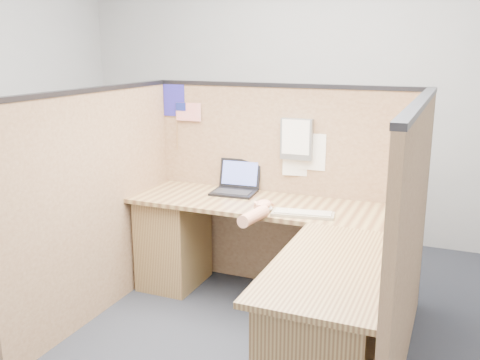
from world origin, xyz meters
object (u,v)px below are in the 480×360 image
at_px(l_desk, 273,274).
at_px(keyboard, 303,214).
at_px(laptop, 237,184).
at_px(mouse, 264,208).

xyz_separation_m(l_desk, keyboard, (0.13, 0.21, 0.35)).
relative_size(laptop, mouse, 2.78).
distance_m(l_desk, keyboard, 0.43).
bearing_deg(mouse, l_desk, -54.79).
bearing_deg(mouse, laptop, 132.28).
xyz_separation_m(laptop, mouse, (0.36, -0.39, -0.03)).
bearing_deg(mouse, keyboard, 4.42).
bearing_deg(l_desk, keyboard, 58.87).
xyz_separation_m(laptop, keyboard, (0.62, -0.37, -0.04)).
bearing_deg(laptop, mouse, -51.86).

